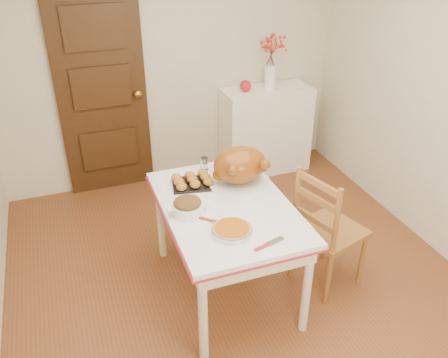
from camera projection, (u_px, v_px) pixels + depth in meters
name	position (u px, v px, depth m)	size (l,w,h in m)	color
floor	(244.00, 291.00, 3.67)	(3.50, 4.00, 0.00)	brown
wall_back	(171.00, 62.00, 4.67)	(3.50, 0.00, 2.50)	beige
door_back	(102.00, 93.00, 4.55)	(0.85, 0.06, 2.06)	#3C200E
sideboard	(265.00, 130.00, 5.17)	(0.94, 0.42, 0.94)	white
kitchen_table	(226.00, 249.00, 3.50)	(0.89, 1.29, 0.77)	white
chair_oak	(330.00, 228.00, 3.54)	(0.44, 0.44, 1.00)	#9F5F2D
berry_vase	(271.00, 64.00, 4.81)	(0.27, 0.27, 0.51)	white
apple	(246.00, 86.00, 4.83)	(0.12, 0.12, 0.12)	red
turkey_platter	(240.00, 167.00, 3.48)	(0.47, 0.37, 0.29)	brown
pumpkin_pie	(232.00, 229.00, 3.01)	(0.26, 0.26, 0.05)	#A7520E
stuffing_dish	(188.00, 206.00, 3.20)	(0.28, 0.22, 0.11)	brown
rolls_tray	(192.00, 181.00, 3.52)	(0.29, 0.23, 0.08)	#C06C1F
pie_server	(269.00, 244.00, 2.92)	(0.23, 0.06, 0.01)	silver
carving_knife	(216.00, 222.00, 3.12)	(0.25, 0.06, 0.01)	silver
drinking_glass	(204.00, 164.00, 3.73)	(0.06, 0.06, 0.11)	white
shaker_pair	(240.00, 164.00, 3.73)	(0.10, 0.04, 0.10)	white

